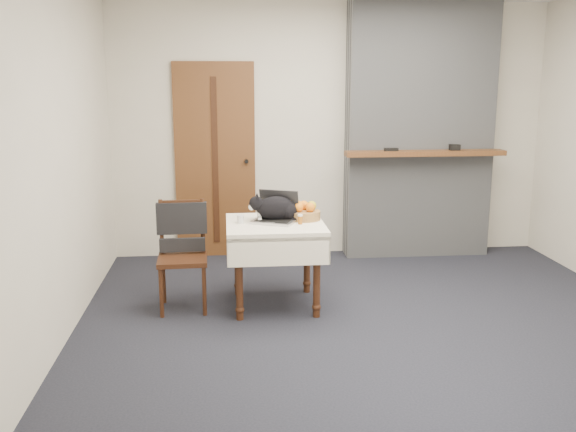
{
  "coord_description": "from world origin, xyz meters",
  "views": [
    {
      "loc": [
        -1.1,
        -4.63,
        1.84
      ],
      "look_at": [
        -0.61,
        0.34,
        0.76
      ],
      "focal_mm": 40.0,
      "sensor_mm": 36.0,
      "label": 1
    }
  ],
  "objects_px": {
    "cat": "(277,209)",
    "cream_jar": "(240,219)",
    "door": "(215,161)",
    "fruit_basket": "(305,212)",
    "side_table": "(275,236)",
    "chair": "(182,239)",
    "laptop": "(276,214)",
    "pill_bottle": "(300,219)"
  },
  "relations": [
    {
      "from": "cream_jar",
      "to": "pill_bottle",
      "type": "height_order",
      "value": "pill_bottle"
    },
    {
      "from": "side_table",
      "to": "laptop",
      "type": "distance_m",
      "value": 0.18
    },
    {
      "from": "side_table",
      "to": "cream_jar",
      "type": "bearing_deg",
      "value": -179.91
    },
    {
      "from": "cat",
      "to": "chair",
      "type": "xyz_separation_m",
      "value": [
        -0.77,
        0.01,
        -0.24
      ]
    },
    {
      "from": "side_table",
      "to": "pill_bottle",
      "type": "relative_size",
      "value": 9.75
    },
    {
      "from": "cream_jar",
      "to": "fruit_basket",
      "type": "relative_size",
      "value": 0.25
    },
    {
      "from": "laptop",
      "to": "cat",
      "type": "distance_m",
      "value": 0.04
    },
    {
      "from": "door",
      "to": "fruit_basket",
      "type": "bearing_deg",
      "value": -63.65
    },
    {
      "from": "cream_jar",
      "to": "chair",
      "type": "xyz_separation_m",
      "value": [
        -0.47,
        0.07,
        -0.17
      ]
    },
    {
      "from": "laptop",
      "to": "fruit_basket",
      "type": "bearing_deg",
      "value": 35.52
    },
    {
      "from": "cream_jar",
      "to": "pill_bottle",
      "type": "xyz_separation_m",
      "value": [
        0.47,
        -0.08,
        0.01
      ]
    },
    {
      "from": "cream_jar",
      "to": "fruit_basket",
      "type": "distance_m",
      "value": 0.54
    },
    {
      "from": "side_table",
      "to": "fruit_basket",
      "type": "distance_m",
      "value": 0.32
    },
    {
      "from": "cat",
      "to": "chair",
      "type": "bearing_deg",
      "value": 177.24
    },
    {
      "from": "laptop",
      "to": "cat",
      "type": "xyz_separation_m",
      "value": [
        0.01,
        0.02,
        0.04
      ]
    },
    {
      "from": "cream_jar",
      "to": "laptop",
      "type": "bearing_deg",
      "value": 8.05
    },
    {
      "from": "side_table",
      "to": "laptop",
      "type": "bearing_deg",
      "value": 74.45
    },
    {
      "from": "door",
      "to": "laptop",
      "type": "relative_size",
      "value": 4.78
    },
    {
      "from": "side_table",
      "to": "cream_jar",
      "type": "relative_size",
      "value": 12.12
    },
    {
      "from": "cat",
      "to": "fruit_basket",
      "type": "distance_m",
      "value": 0.24
    },
    {
      "from": "fruit_basket",
      "to": "door",
      "type": "bearing_deg",
      "value": 116.35
    },
    {
      "from": "cat",
      "to": "fruit_basket",
      "type": "xyz_separation_m",
      "value": [
        0.23,
        0.03,
        -0.04
      ]
    },
    {
      "from": "laptop",
      "to": "chair",
      "type": "bearing_deg",
      "value": -157.97
    },
    {
      "from": "side_table",
      "to": "cat",
      "type": "distance_m",
      "value": 0.22
    },
    {
      "from": "laptop",
      "to": "cream_jar",
      "type": "bearing_deg",
      "value": -147.75
    },
    {
      "from": "laptop",
      "to": "pill_bottle",
      "type": "distance_m",
      "value": 0.22
    },
    {
      "from": "side_table",
      "to": "fruit_basket",
      "type": "xyz_separation_m",
      "value": [
        0.25,
        0.09,
        0.17
      ]
    },
    {
      "from": "cat",
      "to": "chair",
      "type": "distance_m",
      "value": 0.8
    },
    {
      "from": "pill_bottle",
      "to": "chair",
      "type": "xyz_separation_m",
      "value": [
        -0.94,
        0.15,
        -0.18
      ]
    },
    {
      "from": "cat",
      "to": "chair",
      "type": "height_order",
      "value": "cat"
    },
    {
      "from": "side_table",
      "to": "chair",
      "type": "bearing_deg",
      "value": 174.72
    },
    {
      "from": "laptop",
      "to": "fruit_basket",
      "type": "xyz_separation_m",
      "value": [
        0.24,
        0.05,
        -0.0
      ]
    },
    {
      "from": "side_table",
      "to": "pill_bottle",
      "type": "bearing_deg",
      "value": -22.26
    },
    {
      "from": "pill_bottle",
      "to": "side_table",
      "type": "bearing_deg",
      "value": 157.74
    },
    {
      "from": "door",
      "to": "fruit_basket",
      "type": "xyz_separation_m",
      "value": [
        0.74,
        -1.5,
        -0.24
      ]
    },
    {
      "from": "side_table",
      "to": "chair",
      "type": "relative_size",
      "value": 0.89
    },
    {
      "from": "door",
      "to": "laptop",
      "type": "height_order",
      "value": "door"
    },
    {
      "from": "door",
      "to": "cat",
      "type": "distance_m",
      "value": 1.62
    },
    {
      "from": "cat",
      "to": "cream_jar",
      "type": "bearing_deg",
      "value": -170.71
    },
    {
      "from": "door",
      "to": "cream_jar",
      "type": "xyz_separation_m",
      "value": [
        0.21,
        -1.59,
        -0.27
      ]
    },
    {
      "from": "fruit_basket",
      "to": "cream_jar",
      "type": "bearing_deg",
      "value": -170.46
    },
    {
      "from": "cat",
      "to": "pill_bottle",
      "type": "height_order",
      "value": "cat"
    }
  ]
}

